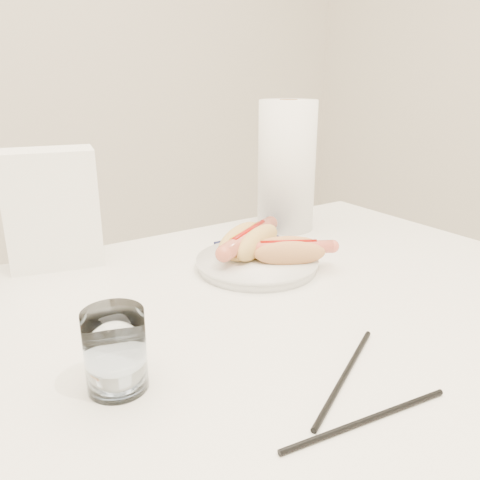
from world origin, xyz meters
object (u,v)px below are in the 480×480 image
hotdog_left (249,241)px  hotdog_right (288,251)px  water_glass (115,350)px  plate (257,265)px  napkin_box (52,209)px  paper_towel_roll (287,166)px  table (238,349)px

hotdog_left → hotdog_right: (0.04, -0.07, -0.00)m
hotdog_left → water_glass: water_glass is taller
plate → hotdog_left: (0.00, 0.03, 0.03)m
water_glass → napkin_box: (0.04, 0.43, 0.06)m
plate → napkin_box: 0.38m
plate → paper_towel_roll: (0.20, 0.17, 0.13)m
table → hotdog_left: size_ratio=6.56×
water_glass → hotdog_left: bearing=34.5°
water_glass → napkin_box: napkin_box is taller
table → paper_towel_roll: (0.32, 0.29, 0.20)m
hotdog_left → paper_towel_roll: (0.19, 0.14, 0.10)m
plate → hotdog_right: 0.06m
table → napkin_box: 0.42m
napkin_box → water_glass: bearing=-83.2°
hotdog_left → plate: bearing=-127.8°
hotdog_left → water_glass: (-0.34, -0.23, 0.00)m
hotdog_right → water_glass: 0.41m
table → plate: bearing=45.4°
paper_towel_roll → hotdog_right: bearing=-127.4°
hotdog_right → table: bearing=-123.1°
napkin_box → paper_towel_roll: paper_towel_roll is taller
hotdog_right → water_glass: size_ratio=1.59×
table → water_glass: size_ratio=12.83×
table → paper_towel_roll: 0.48m
water_glass → napkin_box: size_ratio=0.45×
plate → water_glass: bearing=-149.0°
hotdog_right → napkin_box: size_ratio=0.71×
plate → hotdog_right: hotdog_right is taller
paper_towel_roll → water_glass: bearing=-145.2°
hotdog_left → table: bearing=-158.9°
hotdog_right → napkin_box: (-0.33, 0.26, 0.07)m
plate → paper_towel_roll: size_ratio=0.75×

